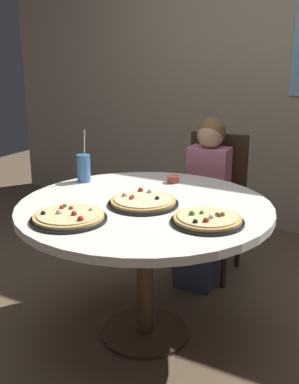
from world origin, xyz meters
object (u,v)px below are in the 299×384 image
(pizza_pepperoni, at_px, (69,217))
(soda_cup, at_px, (84,168))
(dining_table, at_px, (145,221))
(diner_child, at_px, (204,210))
(chair_wooden, at_px, (213,196))
(pizza_veggie, at_px, (143,201))
(pizza_cheese, at_px, (207,220))
(sauce_bowl, at_px, (173,179))

(pizza_pepperoni, relative_size, soda_cup, 1.14)
(dining_table, height_order, diner_child, diner_child)
(dining_table, relative_size, pizza_pepperoni, 3.67)
(chair_wooden, relative_size, pizza_veggie, 2.67)
(pizza_veggie, relative_size, pizza_cheese, 1.07)
(chair_wooden, height_order, pizza_cheese, chair_wooden)
(dining_table, relative_size, pizza_veggie, 3.63)
(dining_table, xyz_separation_m, sauce_bowl, (-0.05, 0.42, 0.11))
(dining_table, xyz_separation_m, pizza_veggie, (-0.00, -0.01, 0.11))
(soda_cup, bearing_deg, dining_table, -19.94)
(pizza_pepperoni, xyz_separation_m, soda_cup, (-0.34, 0.56, 0.06))
(pizza_pepperoni, distance_m, soda_cup, 0.66)
(pizza_pepperoni, bearing_deg, dining_table, 63.95)
(sauce_bowl, bearing_deg, diner_child, 80.39)
(pizza_cheese, distance_m, soda_cup, 0.95)
(diner_child, height_order, sauce_bowl, diner_child)
(pizza_veggie, distance_m, pizza_cheese, 0.39)
(pizza_pepperoni, bearing_deg, diner_child, 80.67)
(pizza_cheese, relative_size, pizza_pepperoni, 0.95)
(pizza_cheese, bearing_deg, dining_table, 166.02)
(dining_table, bearing_deg, diner_child, 89.63)
(chair_wooden, height_order, soda_cup, soda_cup)
(pizza_cheese, bearing_deg, pizza_pepperoni, -153.60)
(diner_child, xyz_separation_m, pizza_pepperoni, (-0.19, -1.14, 0.28))
(diner_child, bearing_deg, pizza_cheese, -66.52)
(diner_child, xyz_separation_m, pizza_cheese, (0.38, -0.86, 0.28))
(pizza_pepperoni, xyz_separation_m, sauce_bowl, (0.13, 0.80, 0.00))
(chair_wooden, relative_size, diner_child, 0.88)
(pizza_cheese, bearing_deg, diner_child, 113.48)
(dining_table, bearing_deg, pizza_cheese, -13.98)
(pizza_pepperoni, distance_m, sauce_bowl, 0.81)
(dining_table, distance_m, chair_wooden, 0.96)
(diner_child, relative_size, pizza_veggie, 3.04)
(pizza_pepperoni, height_order, sauce_bowl, pizza_pepperoni)
(soda_cup, distance_m, sauce_bowl, 0.53)
(dining_table, xyz_separation_m, diner_child, (0.00, 0.77, -0.18))
(pizza_cheese, bearing_deg, soda_cup, 162.52)
(pizza_cheese, height_order, soda_cup, soda_cup)
(dining_table, relative_size, chair_wooden, 1.36)
(soda_cup, xyz_separation_m, sauce_bowl, (0.47, 0.23, -0.06))
(dining_table, bearing_deg, pizza_pepperoni, -116.05)
(pizza_veggie, relative_size, soda_cup, 1.16)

